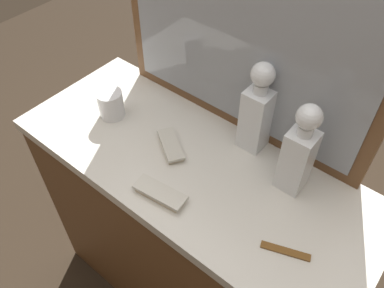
{
  "coord_description": "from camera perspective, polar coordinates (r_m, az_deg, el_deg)",
  "views": [
    {
      "loc": [
        0.51,
        -0.63,
        1.88
      ],
      "look_at": [
        0.0,
        0.0,
        1.02
      ],
      "focal_mm": 36.58,
      "sensor_mm": 36.0,
      "label": 1
    }
  ],
  "objects": [
    {
      "name": "silver_brush_left",
      "position": [
        1.27,
        -3.08,
        -0.22
      ],
      "size": [
        0.15,
        0.13,
        0.02
      ],
      "color": "#B7A88C",
      "rests_on": "dresser"
    },
    {
      "name": "crystal_decanter_far_right",
      "position": [
        1.22,
        9.39,
        4.19
      ],
      "size": [
        0.08,
        0.08,
        0.32
      ],
      "color": "white",
      "rests_on": "dresser"
    },
    {
      "name": "crystal_decanter_front",
      "position": [
        1.13,
        15.17,
        -1.71
      ],
      "size": [
        0.08,
        0.08,
        0.31
      ],
      "color": "white",
      "rests_on": "dresser"
    },
    {
      "name": "dresser",
      "position": [
        1.62,
        0.0,
        -13.48
      ],
      "size": [
        1.21,
        0.5,
        0.94
      ],
      "color": "brown",
      "rests_on": "ground_plane"
    },
    {
      "name": "crystal_tumbler_far_left",
      "position": [
        1.39,
        -11.71,
        5.58
      ],
      "size": [
        0.09,
        0.09,
        0.1
      ],
      "color": "white",
      "rests_on": "dresser"
    },
    {
      "name": "silver_brush_center",
      "position": [
        1.15,
        -4.68,
        -7.19
      ],
      "size": [
        0.17,
        0.08,
        0.02
      ],
      "color": "#B7A88C",
      "rests_on": "dresser"
    },
    {
      "name": "ground_plane",
      "position": [
        2.05,
        0.0,
        -20.12
      ],
      "size": [
        6.0,
        6.0,
        0.0
      ],
      "primitive_type": "plane",
      "color": "#2D2319"
    },
    {
      "name": "dresser_mirror",
      "position": [
        1.16,
        7.59,
        15.87
      ],
      "size": [
        0.9,
        0.03,
        0.7
      ],
      "color": "brown",
      "rests_on": "dresser"
    },
    {
      "name": "tortoiseshell_comb",
      "position": [
        1.09,
        13.45,
        -14.94
      ],
      "size": [
        0.13,
        0.06,
        0.01
      ],
      "color": "brown",
      "rests_on": "dresser"
    }
  ]
}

